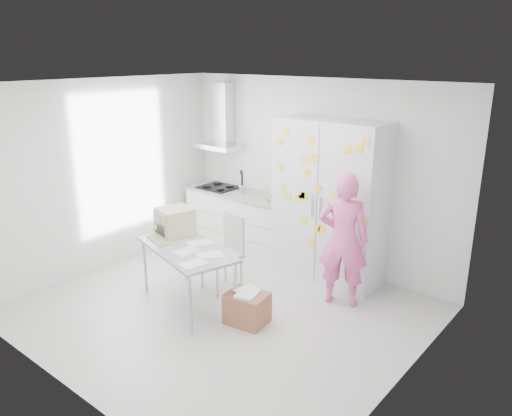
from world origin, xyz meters
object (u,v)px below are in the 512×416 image
Objects in this scene: desk at (179,233)px; chair at (226,248)px; person at (343,240)px; cardboard_box at (247,308)px.

desk is 0.68m from chair.
person is 1.09× the size of desk.
cardboard_box is at bearing 39.96° from person.
person is at bearing 36.83° from chair.
desk is 1.30m from cardboard_box.
cardboard_box is at bearing 16.99° from desk.
chair is at bearing 147.07° from cardboard_box.
cardboard_box is (1.12, 0.01, -0.67)m from desk.
chair is at bearing 1.23° from person.
desk reaches higher than chair.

